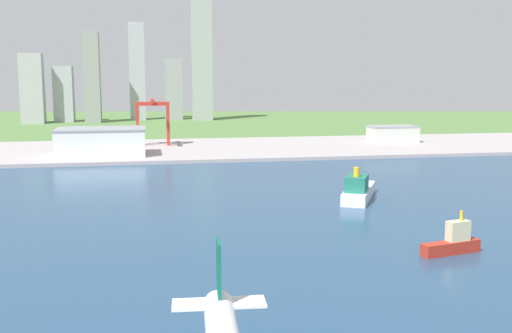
# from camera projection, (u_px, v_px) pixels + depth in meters

# --- Properties ---
(ground_plane) EXTENTS (2400.00, 2400.00, 0.00)m
(ground_plane) POSITION_uv_depth(u_px,v_px,m) (224.00, 200.00, 273.88)
(ground_plane) COLOR #52773D
(water_bay) EXTENTS (840.00, 360.00, 0.15)m
(water_bay) POSITION_uv_depth(u_px,v_px,m) (246.00, 233.00, 215.51)
(water_bay) COLOR navy
(water_bay) RESTS_ON ground
(industrial_pier) EXTENTS (840.00, 140.00, 2.50)m
(industrial_pier) POSITION_uv_depth(u_px,v_px,m) (192.00, 149.00, 458.51)
(industrial_pier) COLOR #A39B9C
(industrial_pier) RESTS_ON ground
(ferry_boat) EXTENTS (28.42, 41.63, 16.12)m
(ferry_boat) POSITION_uv_depth(u_px,v_px,m) (358.00, 190.00, 273.68)
(ferry_boat) COLOR white
(ferry_boat) RESTS_ON water_bay
(tugboat_small) EXTENTS (21.35, 8.70, 13.64)m
(tugboat_small) POSITION_uv_depth(u_px,v_px,m) (453.00, 242.00, 189.60)
(tugboat_small) COLOR #B22D1E
(tugboat_small) RESTS_ON water_bay
(port_crane_red) EXTENTS (26.17, 39.95, 36.90)m
(port_crane_red) POSITION_uv_depth(u_px,v_px,m) (153.00, 111.00, 468.93)
(port_crane_red) COLOR #B72D23
(port_crane_red) RESTS_ON industrial_pier
(warehouse_main) EXTENTS (60.08, 37.83, 18.82)m
(warehouse_main) POSITION_uv_depth(u_px,v_px,m) (101.00, 142.00, 411.54)
(warehouse_main) COLOR white
(warehouse_main) RESTS_ON industrial_pier
(warehouse_annex) EXTENTS (38.59, 23.26, 13.57)m
(warehouse_annex) POSITION_uv_depth(u_px,v_px,m) (393.00, 134.00, 498.16)
(warehouse_annex) COLOR silver
(warehouse_annex) RESTS_ON industrial_pier
(distant_skyline) EXTENTS (235.26, 60.34, 157.44)m
(distant_skyline) POSITION_uv_depth(u_px,v_px,m) (130.00, 76.00, 767.55)
(distant_skyline) COLOR #A8A9AF
(distant_skyline) RESTS_ON ground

